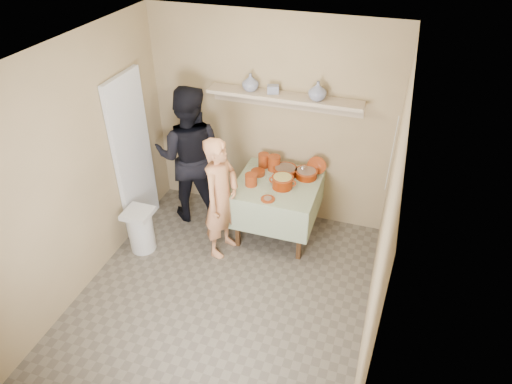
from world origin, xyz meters
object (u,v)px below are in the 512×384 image
at_px(cazuela_rice, 282,181).
at_px(person_cook, 221,198).
at_px(person_helper, 190,155).
at_px(serving_table, 278,191).
at_px(trash_bin, 141,230).

bearing_deg(cazuela_rice, person_cook, -145.06).
bearing_deg(person_helper, serving_table, 164.03).
bearing_deg(person_helper, cazuela_rice, 160.62).
bearing_deg(cazuela_rice, serving_table, 134.24).
bearing_deg(trash_bin, person_cook, 17.36).
xyz_separation_m(serving_table, cazuela_rice, (0.08, -0.08, 0.20)).
xyz_separation_m(person_cook, person_helper, (-0.63, 0.55, 0.15)).
bearing_deg(cazuela_rice, trash_bin, -155.12).
bearing_deg(serving_table, person_cook, -136.59).
relative_size(serving_table, cazuela_rice, 2.95).
bearing_deg(serving_table, cazuela_rice, -45.76).
bearing_deg(cazuela_rice, person_helper, 173.88).
height_order(person_cook, trash_bin, person_cook).
bearing_deg(serving_table, person_helper, 177.29).
height_order(person_helper, serving_table, person_helper).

